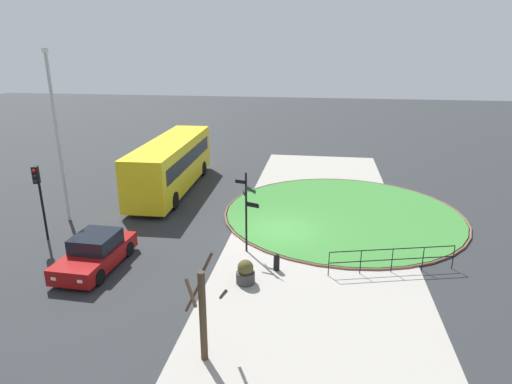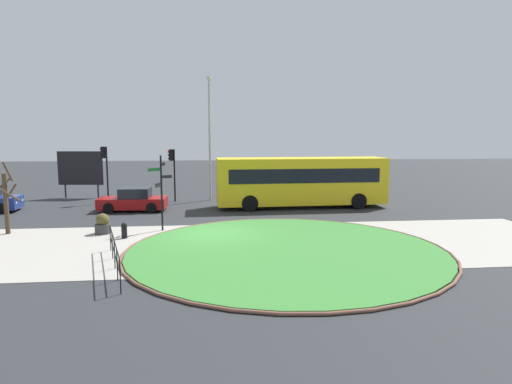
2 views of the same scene
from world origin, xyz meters
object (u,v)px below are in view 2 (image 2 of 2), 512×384
object	(u,v)px
bus_yellow	(301,181)
car_far_lane	(134,200)
street_tree_bare	(6,200)
traffic_light_far	(105,162)
lamppost_tall	(210,135)
billboard_left	(81,169)
signpost_directional	(161,188)
planter_near_signpost	(103,225)
bollard_foreground	(124,230)
traffic_light_near	(172,163)

from	to	relation	value
bus_yellow	car_far_lane	size ratio (longest dim) A/B	2.64
car_far_lane	street_tree_bare	world-z (taller)	street_tree_bare
traffic_light_far	lamppost_tall	distance (m)	7.32
billboard_left	street_tree_bare	distance (m)	12.09
signpost_directional	bus_yellow	world-z (taller)	signpost_directional
signpost_directional	billboard_left	distance (m)	14.03
lamppost_tall	planter_near_signpost	size ratio (longest dim) A/B	8.78
lamppost_tall	car_far_lane	bearing A→B (deg)	-139.38
car_far_lane	planter_near_signpost	bearing A→B (deg)	88.69
bollard_foreground	billboard_left	world-z (taller)	billboard_left
bus_yellow	planter_near_signpost	distance (m)	12.74
car_far_lane	traffic_light_far	bearing A→B (deg)	-52.42
bollard_foreground	billboard_left	xyz separation A→B (m)	(-5.59, 13.57, 1.76)
bollard_foreground	planter_near_signpost	bearing A→B (deg)	137.86
planter_near_signpost	signpost_directional	bearing A→B (deg)	8.24
car_far_lane	planter_near_signpost	size ratio (longest dim) A/B	4.16
bus_yellow	billboard_left	distance (m)	16.34
lamppost_tall	traffic_light_near	bearing A→B (deg)	-171.27
bollard_foreground	street_tree_bare	bearing A→B (deg)	165.09
bollard_foreground	traffic_light_near	distance (m)	11.31
bollard_foreground	lamppost_tall	bearing A→B (deg)	71.26
traffic_light_far	planter_near_signpost	size ratio (longest dim) A/B	3.90
bus_yellow	billboard_left	xyz separation A→B (m)	(-15.23, 5.90, 0.43)
bus_yellow	street_tree_bare	size ratio (longest dim) A/B	3.15
bus_yellow	traffic_light_far	distance (m)	13.23
bus_yellow	car_far_lane	xyz separation A→B (m)	(-10.46, -0.28, -1.06)
street_tree_bare	bus_yellow	bearing A→B (deg)	22.08
bollard_foreground	planter_near_signpost	size ratio (longest dim) A/B	0.75
lamppost_tall	planter_near_signpost	bearing A→B (deg)	-116.07
traffic_light_near	planter_near_signpost	world-z (taller)	traffic_light_near
signpost_directional	car_far_lane	size ratio (longest dim) A/B	0.90
billboard_left	car_far_lane	bearing A→B (deg)	-46.00
traffic_light_near	billboard_left	distance (m)	7.34
billboard_left	bus_yellow	bearing A→B (deg)	-14.85
lamppost_tall	street_tree_bare	distance (m)	14.02
bus_yellow	lamppost_tall	distance (m)	7.47
lamppost_tall	signpost_directional	bearing A→B (deg)	-103.33
signpost_directional	traffic_light_near	xyz separation A→B (m)	(-0.24, 9.54, 0.55)
traffic_light_near	lamppost_tall	distance (m)	3.27
billboard_left	planter_near_signpost	size ratio (longest dim) A/B	3.49
billboard_left	planter_near_signpost	world-z (taller)	billboard_left
bollard_foreground	traffic_light_far	size ratio (longest dim) A/B	0.19
traffic_light_near	lamppost_tall	bearing A→B (deg)	171.89
planter_near_signpost	bus_yellow	bearing A→B (deg)	31.34
billboard_left	street_tree_bare	size ratio (longest dim) A/B	1.00
billboard_left	street_tree_bare	xyz separation A→B (m)	(-0.00, -12.08, -0.50)
traffic_light_near	bus_yellow	bearing A→B (deg)	141.43
traffic_light_far	street_tree_bare	bearing A→B (deg)	82.84
bollard_foreground	billboard_left	size ratio (longest dim) A/B	0.22
bus_yellow	traffic_light_near	distance (m)	9.07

